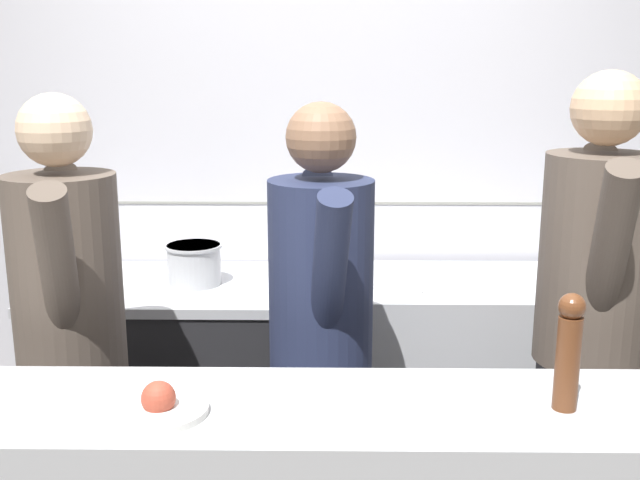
% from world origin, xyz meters
% --- Properties ---
extents(wall_back_tiled, '(8.00, 0.06, 2.60)m').
position_xyz_m(wall_back_tiled, '(0.00, 1.50, 1.30)').
color(wall_back_tiled, silver).
rests_on(wall_back_tiled, ground_plane).
extents(oven_range, '(1.16, 0.71, 0.87)m').
position_xyz_m(oven_range, '(-0.59, 1.10, 0.44)').
color(oven_range, '#232326').
rests_on(oven_range, ground_plane).
extents(prep_counter, '(1.31, 0.65, 0.88)m').
position_xyz_m(prep_counter, '(0.68, 1.10, 0.44)').
color(prep_counter, '#B7BABF').
rests_on(prep_counter, ground_plane).
extents(stock_pot, '(0.24, 0.24, 0.17)m').
position_xyz_m(stock_pot, '(-0.51, 1.09, 0.96)').
color(stock_pot, '#B7BABF').
rests_on(stock_pot, oven_range).
extents(chefs_knife, '(0.33, 0.17, 0.02)m').
position_xyz_m(chefs_knife, '(0.25, 1.01, 0.89)').
color(chefs_knife, '#B7BABF').
rests_on(chefs_knife, prep_counter).
extents(plated_dish_main, '(0.24, 0.24, 0.08)m').
position_xyz_m(plated_dish_main, '(-0.34, -0.33, 1.00)').
color(plated_dish_main, white).
rests_on(plated_dish_main, pass_counter).
extents(pepper_mill, '(0.06, 0.06, 0.29)m').
position_xyz_m(pepper_mill, '(0.63, -0.29, 1.13)').
color(pepper_mill, brown).
rests_on(pepper_mill, pass_counter).
extents(chef_head_cook, '(0.42, 0.74, 1.70)m').
position_xyz_m(chef_head_cook, '(-0.77, 0.31, 0.95)').
color(chef_head_cook, black).
rests_on(chef_head_cook, ground_plane).
extents(chef_sous, '(0.38, 0.73, 1.67)m').
position_xyz_m(chef_sous, '(0.03, 0.37, 0.93)').
color(chef_sous, black).
rests_on(chef_sous, ground_plane).
extents(chef_line, '(0.42, 0.77, 1.77)m').
position_xyz_m(chef_line, '(0.92, 0.38, 0.98)').
color(chef_line, black).
rests_on(chef_line, ground_plane).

